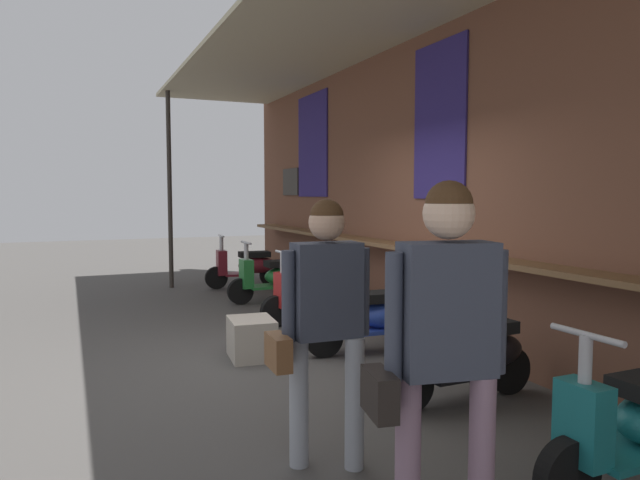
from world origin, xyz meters
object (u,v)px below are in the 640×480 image
at_px(scooter_black, 470,354).
at_px(shopper_browsing, 444,329).
at_px(scooter_green, 276,277).
at_px(merchandise_crate, 252,338).
at_px(scooter_maroon, 248,266).
at_px(shopper_with_handbag, 324,306).
at_px(scooter_blue, 375,316).
at_px(scooter_red, 317,293).

bearing_deg(scooter_black, shopper_browsing, 47.25).
relative_size(scooter_black, shopper_browsing, 0.80).
distance_m(scooter_green, merchandise_crate, 3.18).
xyz_separation_m(scooter_black, merchandise_crate, (-1.91, -1.28, -0.18)).
bearing_deg(shopper_browsing, scooter_maroon, -179.33).
height_order(shopper_with_handbag, merchandise_crate, shopper_with_handbag).
distance_m(scooter_black, shopper_with_handbag, 1.78).
distance_m(shopper_with_handbag, shopper_browsing, 1.04).
bearing_deg(scooter_green, scooter_blue, 89.02).
height_order(scooter_maroon, shopper_browsing, shopper_browsing).
xyz_separation_m(scooter_black, shopper_with_handbag, (0.59, -1.56, 0.62)).
bearing_deg(scooter_red, scooter_maroon, -91.79).
xyz_separation_m(scooter_red, scooter_black, (3.16, 0.00, 0.00)).
bearing_deg(scooter_green, merchandise_crate, 65.31).
relative_size(scooter_blue, merchandise_crate, 2.55).
bearing_deg(merchandise_crate, scooter_red, 134.54).
height_order(scooter_blue, shopper_with_handbag, shopper_with_handbag).
relative_size(scooter_maroon, shopper_with_handbag, 0.84).
distance_m(scooter_maroon, scooter_blue, 4.76).
bearing_deg(shopper_browsing, shopper_with_handbag, -161.43).
height_order(scooter_blue, shopper_browsing, shopper_browsing).
xyz_separation_m(scooter_green, scooter_blue, (3.22, -0.00, 0.00)).
xyz_separation_m(scooter_blue, shopper_with_handbag, (2.18, -1.56, 0.62)).
relative_size(scooter_green, shopper_browsing, 0.80).
distance_m(scooter_green, scooter_blue, 3.22).
bearing_deg(shopper_with_handbag, scooter_black, 113.22).
height_order(scooter_maroon, scooter_green, same).
distance_m(scooter_black, merchandise_crate, 2.30).
xyz_separation_m(scooter_blue, merchandise_crate, (-0.32, -1.28, -0.18)).
relative_size(scooter_green, scooter_black, 1.00).
relative_size(scooter_green, scooter_red, 1.00).
bearing_deg(scooter_green, scooter_black, 89.02).
bearing_deg(scooter_black, scooter_green, -91.37).
bearing_deg(shopper_browsing, scooter_green, 178.32).
distance_m(shopper_with_handbag, merchandise_crate, 2.64).
height_order(scooter_red, shopper_with_handbag, shopper_with_handbag).
distance_m(scooter_blue, merchandise_crate, 1.33).
height_order(scooter_green, scooter_blue, same).
bearing_deg(scooter_blue, scooter_black, 94.51).
xyz_separation_m(scooter_green, scooter_black, (4.81, -0.00, 0.00)).
relative_size(scooter_maroon, scooter_green, 1.00).
relative_size(scooter_red, scooter_blue, 1.00).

